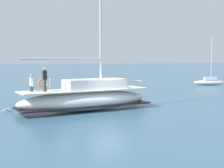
% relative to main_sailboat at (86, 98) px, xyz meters
% --- Properties ---
extents(ground_plane, '(400.00, 400.00, 0.00)m').
position_rel_main_sailboat_xyz_m(ground_plane, '(0.91, 1.38, -0.91)').
color(ground_plane, '#38607A').
extents(main_sailboat, '(3.54, 9.82, 13.07)m').
position_rel_main_sailboat_xyz_m(main_sailboat, '(0.00, 0.00, 0.00)').
color(main_sailboat, white).
rests_on(main_sailboat, ground).
extents(moored_catamaran, '(2.14, 4.41, 6.50)m').
position_rel_main_sailboat_xyz_m(moored_catamaran, '(-14.33, 22.26, -0.42)').
color(moored_catamaran, silver).
rests_on(moored_catamaran, ground).
extents(seagull, '(0.89, 0.92, 0.17)m').
position_rel_main_sailboat_xyz_m(seagull, '(-1.50, -5.12, -0.75)').
color(seagull, silver).
rests_on(seagull, ground).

